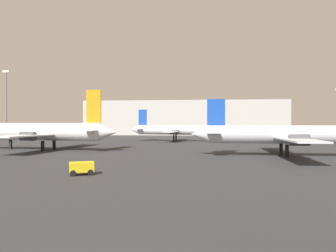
{
  "coord_description": "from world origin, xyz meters",
  "views": [
    {
      "loc": [
        3.13,
        -7.92,
        5.21
      ],
      "look_at": [
        -0.97,
        34.86,
        4.83
      ],
      "focal_mm": 32.04,
      "sensor_mm": 36.0,
      "label": 1
    }
  ],
  "objects_px": {
    "airplane_on_taxiway": "(290,135)",
    "airplane_far_right": "(178,130)",
    "airplane_distant": "(45,132)",
    "baggage_cart": "(82,167)",
    "light_mast_left": "(6,100)"
  },
  "relations": [
    {
      "from": "airplane_on_taxiway",
      "to": "airplane_far_right",
      "type": "distance_m",
      "value": 43.08
    },
    {
      "from": "airplane_distant",
      "to": "airplane_far_right",
      "type": "distance_m",
      "value": 39.48
    },
    {
      "from": "airplane_on_taxiway",
      "to": "baggage_cart",
      "type": "relative_size",
      "value": 11.81
    },
    {
      "from": "airplane_distant",
      "to": "baggage_cart",
      "type": "relative_size",
      "value": 11.4
    },
    {
      "from": "airplane_on_taxiway",
      "to": "airplane_distant",
      "type": "relative_size",
      "value": 1.04
    },
    {
      "from": "airplane_on_taxiway",
      "to": "baggage_cart",
      "type": "distance_m",
      "value": 33.0
    },
    {
      "from": "airplane_far_right",
      "to": "light_mast_left",
      "type": "xyz_separation_m",
      "value": [
        -62.76,
        14.5,
        10.15
      ]
    },
    {
      "from": "airplane_on_taxiway",
      "to": "light_mast_left",
      "type": "height_order",
      "value": "light_mast_left"
    },
    {
      "from": "light_mast_left",
      "to": "airplane_distant",
      "type": "bearing_deg",
      "value": -49.84
    },
    {
      "from": "airplane_on_taxiway",
      "to": "light_mast_left",
      "type": "distance_m",
      "value": 98.67
    },
    {
      "from": "light_mast_left",
      "to": "airplane_on_taxiway",
      "type": "bearing_deg",
      "value": -32.39
    },
    {
      "from": "airplane_on_taxiway",
      "to": "airplane_distant",
      "type": "height_order",
      "value": "airplane_distant"
    },
    {
      "from": "airplane_far_right",
      "to": "light_mast_left",
      "type": "relative_size",
      "value": 1.24
    },
    {
      "from": "airplane_distant",
      "to": "baggage_cart",
      "type": "distance_m",
      "value": 32.25
    },
    {
      "from": "airplane_on_taxiway",
      "to": "light_mast_left",
      "type": "xyz_separation_m",
      "value": [
        -82.89,
        52.58,
        10.03
      ]
    }
  ]
}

